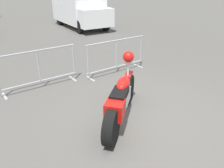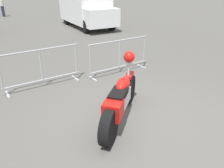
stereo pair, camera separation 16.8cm
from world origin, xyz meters
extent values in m
plane|color=#54514C|center=(0.00, 0.00, 0.00)|extent=(120.00, 120.00, 0.00)
cylinder|color=black|center=(0.21, 0.74, 0.33)|extent=(0.59, 0.62, 0.66)
cylinder|color=black|center=(-0.87, -0.45, 0.33)|extent=(0.59, 0.62, 0.66)
cube|color=silver|center=(-0.33, 0.14, 0.44)|extent=(0.77, 0.81, 0.29)
ellipsoid|color=red|center=(-0.20, 0.28, 0.73)|extent=(0.59, 0.61, 0.27)
cube|color=black|center=(-0.45, 0.00, 0.69)|extent=(0.58, 0.60, 0.12)
cube|color=red|center=(-0.69, -0.26, 0.54)|extent=(0.50, 0.50, 0.33)
cube|color=red|center=(0.21, 0.74, 0.69)|extent=(0.39, 0.41, 0.06)
cylinder|color=silver|center=(0.14, 0.66, 0.83)|extent=(0.06, 0.06, 0.47)
sphere|color=silver|center=(0.18, 0.70, 1.01)|extent=(0.17, 0.17, 0.17)
sphere|color=red|center=(0.14, 0.66, 1.16)|extent=(0.25, 0.25, 0.25)
cylinder|color=#9EA0A5|center=(-1.51, 2.49, 1.05)|extent=(2.13, 0.33, 0.04)
cylinder|color=#9EA0A5|center=(-1.51, 2.49, 0.20)|extent=(2.13, 0.33, 0.04)
cylinder|color=#9EA0A5|center=(-2.52, 2.35, 0.62)|extent=(0.05, 0.05, 0.85)
cylinder|color=#9EA0A5|center=(-1.51, 2.49, 0.62)|extent=(0.05, 0.05, 0.85)
cylinder|color=#9EA0A5|center=(-0.50, 2.62, 0.62)|extent=(0.05, 0.05, 0.85)
cube|color=#9EA0A5|center=(-2.45, 2.36, 0.01)|extent=(0.12, 0.44, 0.03)
cube|color=#9EA0A5|center=(-0.56, 2.62, 0.01)|extent=(0.12, 0.44, 0.03)
cylinder|color=#9EA0A5|center=(0.85, 2.49, 1.05)|extent=(2.13, 0.33, 0.04)
cylinder|color=#9EA0A5|center=(0.85, 2.49, 0.20)|extent=(2.13, 0.33, 0.04)
cylinder|color=#9EA0A5|center=(-0.16, 2.35, 0.62)|extent=(0.05, 0.05, 0.85)
cylinder|color=#9EA0A5|center=(0.85, 2.49, 0.62)|extent=(0.05, 0.05, 0.85)
cylinder|color=#9EA0A5|center=(1.87, 2.62, 0.62)|extent=(0.05, 0.05, 0.85)
cube|color=#9EA0A5|center=(-0.09, 2.36, 0.01)|extent=(0.12, 0.44, 0.03)
cube|color=#9EA0A5|center=(1.80, 2.62, 0.01)|extent=(0.12, 0.44, 0.03)
cube|color=white|center=(2.61, 10.82, 1.31)|extent=(2.27, 4.22, 2.00)
cube|color=white|center=(2.78, 8.33, 0.84)|extent=(1.96, 1.02, 1.00)
cylinder|color=black|center=(3.59, 8.78, 0.36)|extent=(0.29, 0.73, 0.72)
cylinder|color=black|center=(1.91, 8.67, 0.36)|extent=(0.29, 0.73, 0.72)
cylinder|color=black|center=(3.37, 12.08, 0.36)|extent=(0.29, 0.73, 0.72)
cylinder|color=black|center=(1.70, 11.97, 0.36)|extent=(0.29, 0.73, 0.72)
cylinder|color=#262838|center=(-2.13, 18.09, 0.42)|extent=(0.33, 0.33, 0.85)
cylinder|color=beige|center=(-2.13, 18.09, 1.16)|extent=(0.47, 0.47, 0.62)
cylinder|color=#ADA89E|center=(5.41, 17.19, 0.07)|extent=(4.27, 4.27, 0.14)
cylinder|color=#38662D|center=(5.41, 17.19, 0.15)|extent=(3.92, 3.92, 0.02)
sphere|color=#33702D|center=(5.52, 17.40, 0.52)|extent=(0.88, 0.88, 0.88)
sphere|color=#286023|center=(5.54, 17.06, 0.65)|extent=(1.19, 1.19, 1.19)
camera|label=1|loc=(-2.33, -3.24, 2.64)|focal=35.00mm
camera|label=2|loc=(-2.18, -3.31, 2.64)|focal=35.00mm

